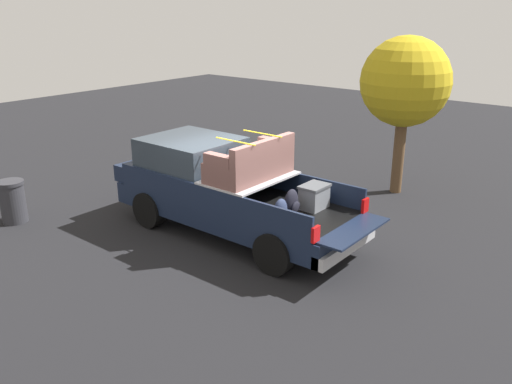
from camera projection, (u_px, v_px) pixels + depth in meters
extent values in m
plane|color=black|center=(235.00, 234.00, 11.55)|extent=(40.00, 40.00, 0.00)
cube|color=#162138|center=(234.00, 207.00, 11.35)|extent=(5.50, 1.92, 0.46)
cube|color=black|center=(279.00, 209.00, 10.55)|extent=(2.80, 1.80, 0.04)
cube|color=#162138|center=(250.00, 212.00, 9.79)|extent=(2.80, 0.06, 0.50)
cube|color=#162138|center=(306.00, 187.00, 11.15)|extent=(2.80, 0.06, 0.50)
cube|color=#162138|center=(228.00, 184.00, 11.29)|extent=(0.06, 1.80, 0.50)
cube|color=#162138|center=(354.00, 230.00, 9.56)|extent=(0.55, 1.80, 0.04)
cube|color=#B2B2B7|center=(249.00, 178.00, 10.84)|extent=(1.25, 1.92, 0.04)
cube|color=#162138|center=(189.00, 174.00, 11.99)|extent=(2.30, 1.92, 0.50)
cube|color=#2D3842|center=(191.00, 151.00, 11.74)|extent=(1.94, 1.76, 0.60)
cube|color=#162138|center=(150.00, 166.00, 12.81)|extent=(0.40, 1.82, 0.38)
cube|color=#B2B2B7|center=(345.00, 246.00, 9.77)|extent=(0.24, 1.92, 0.24)
cube|color=red|center=(316.00, 234.00, 9.01)|extent=(0.06, 0.20, 0.28)
cube|color=red|center=(365.00, 205.00, 10.30)|extent=(0.06, 0.20, 0.28)
cylinder|color=black|center=(149.00, 209.00, 11.81)|extent=(0.81, 0.30, 0.81)
cylinder|color=black|center=(205.00, 189.00, 13.10)|extent=(0.81, 0.30, 0.81)
cylinder|color=black|center=(274.00, 253.00, 9.73)|extent=(0.81, 0.30, 0.81)
cylinder|color=black|center=(325.00, 224.00, 11.02)|extent=(0.81, 0.30, 0.81)
cube|color=slate|center=(314.00, 198.00, 10.48)|extent=(0.40, 0.55, 0.44)
cube|color=#505359|center=(315.00, 186.00, 10.40)|extent=(0.44, 0.59, 0.05)
ellipsoid|color=black|center=(291.00, 202.00, 10.13)|extent=(0.20, 0.38, 0.52)
ellipsoid|color=black|center=(296.00, 207.00, 10.09)|extent=(0.09, 0.26, 0.23)
ellipsoid|color=#283351|center=(281.00, 210.00, 9.83)|extent=(0.20, 0.32, 0.45)
ellipsoid|color=#283351|center=(285.00, 215.00, 9.79)|extent=(0.09, 0.23, 0.20)
cube|color=brown|center=(249.00, 167.00, 10.77)|extent=(0.90, 1.87, 0.42)
cube|color=brown|center=(264.00, 150.00, 10.41)|extent=(0.16, 1.87, 0.40)
cube|color=brown|center=(219.00, 160.00, 10.08)|extent=(0.66, 0.20, 0.22)
cube|color=brown|center=(273.00, 143.00, 11.30)|extent=(0.66, 0.20, 0.22)
cube|color=yellow|center=(235.00, 141.00, 10.25)|extent=(1.00, 0.03, 0.02)
cube|color=yellow|center=(262.00, 133.00, 10.87)|extent=(1.00, 0.03, 0.02)
cylinder|color=brown|center=(399.00, 151.00, 13.79)|extent=(0.29, 0.29, 2.23)
sphere|color=gold|center=(405.00, 82.00, 13.19)|extent=(2.25, 2.25, 2.25)
cylinder|color=#2D2D33|center=(13.00, 203.00, 12.05)|extent=(0.56, 0.56, 0.90)
cylinder|color=#2D2D33|center=(10.00, 183.00, 11.89)|extent=(0.60, 0.60, 0.08)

